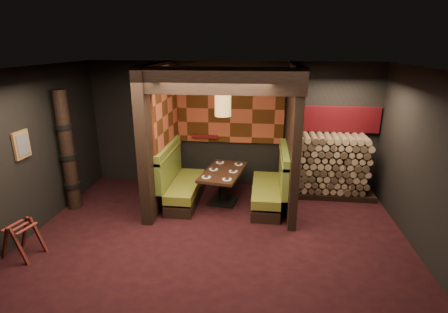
% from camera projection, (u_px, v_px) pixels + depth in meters
% --- Properties ---
extents(floor, '(6.50, 5.50, 0.02)m').
position_uv_depth(floor, '(215.00, 247.00, 5.80)').
color(floor, black).
rests_on(floor, ground).
extents(ceiling, '(6.50, 5.50, 0.02)m').
position_uv_depth(ceiling, '(213.00, 69.00, 4.91)').
color(ceiling, black).
rests_on(ceiling, ground).
extents(wall_back, '(6.50, 0.02, 2.85)m').
position_uv_depth(wall_back, '(231.00, 125.00, 7.96)').
color(wall_back, black).
rests_on(wall_back, ground).
extents(wall_front, '(6.50, 0.02, 2.85)m').
position_uv_depth(wall_front, '(164.00, 282.00, 2.75)').
color(wall_front, black).
rests_on(wall_front, ground).
extents(wall_left, '(0.02, 5.50, 2.85)m').
position_uv_depth(wall_left, '(17.00, 158.00, 5.71)').
color(wall_left, black).
rests_on(wall_left, ground).
extents(wall_right, '(0.02, 5.50, 2.85)m').
position_uv_depth(wall_right, '(439.00, 174.00, 4.99)').
color(wall_right, black).
rests_on(wall_right, ground).
extents(partition_left, '(0.20, 2.20, 2.85)m').
position_uv_depth(partition_left, '(160.00, 136.00, 7.06)').
color(partition_left, black).
rests_on(partition_left, floor).
extents(partition_right, '(0.15, 2.10, 2.85)m').
position_uv_depth(partition_right, '(292.00, 139.00, 6.81)').
color(partition_right, black).
rests_on(partition_right, floor).
extents(header_beam, '(2.85, 0.18, 0.44)m').
position_uv_depth(header_beam, '(218.00, 81.00, 5.64)').
color(header_beam, black).
rests_on(header_beam, partition_left).
extents(tapa_back_panel, '(2.40, 0.06, 1.55)m').
position_uv_depth(tapa_back_panel, '(230.00, 109.00, 7.79)').
color(tapa_back_panel, '#9D3F25').
rests_on(tapa_back_panel, wall_back).
extents(tapa_side_panel, '(0.04, 1.85, 1.45)m').
position_uv_depth(tapa_side_panel, '(167.00, 114.00, 7.08)').
color(tapa_side_panel, '#9D3F25').
rests_on(tapa_side_panel, partition_left).
extents(lacquer_shelf, '(0.60, 0.12, 0.07)m').
position_uv_depth(lacquer_shelf, '(205.00, 136.00, 8.00)').
color(lacquer_shelf, '#541011').
rests_on(lacquer_shelf, wall_back).
extents(booth_bench_left, '(0.68, 1.60, 1.14)m').
position_uv_depth(booth_bench_left, '(181.00, 184.00, 7.33)').
color(booth_bench_left, black).
rests_on(booth_bench_left, floor).
extents(booth_bench_right, '(0.68, 1.60, 1.14)m').
position_uv_depth(booth_bench_right, '(271.00, 188.00, 7.12)').
color(booth_bench_right, black).
rests_on(booth_bench_right, floor).
extents(dining_table, '(0.94, 1.44, 0.71)m').
position_uv_depth(dining_table, '(223.00, 181.00, 7.27)').
color(dining_table, black).
rests_on(dining_table, floor).
extents(place_settings, '(0.75, 1.16, 0.03)m').
position_uv_depth(place_settings, '(223.00, 170.00, 7.19)').
color(place_settings, white).
rests_on(place_settings, dining_table).
extents(pendant_lamp, '(0.32, 0.32, 0.99)m').
position_uv_depth(pendant_lamp, '(223.00, 104.00, 6.72)').
color(pendant_lamp, '#AB7F42').
rests_on(pendant_lamp, ceiling).
extents(framed_picture, '(0.05, 0.36, 0.46)m').
position_uv_depth(framed_picture, '(22.00, 145.00, 5.74)').
color(framed_picture, '#9B6A39').
rests_on(framed_picture, wall_left).
extents(luggage_rack, '(0.64, 0.51, 0.62)m').
position_uv_depth(luggage_rack, '(22.00, 238.00, 5.46)').
color(luggage_rack, '#44130F').
rests_on(luggage_rack, floor).
extents(totem_column, '(0.31, 0.31, 2.40)m').
position_uv_depth(totem_column, '(68.00, 152.00, 6.80)').
color(totem_column, black).
rests_on(totem_column, floor).
extents(firewood_stack, '(1.73, 0.70, 1.36)m').
position_uv_depth(firewood_stack, '(334.00, 166.00, 7.55)').
color(firewood_stack, black).
rests_on(firewood_stack, floor).
extents(mosaic_header, '(1.83, 0.10, 0.56)m').
position_uv_depth(mosaic_header, '(336.00, 119.00, 7.56)').
color(mosaic_header, maroon).
rests_on(mosaic_header, wall_back).
extents(bay_front_post, '(0.08, 0.08, 2.85)m').
position_uv_depth(bay_front_post, '(296.00, 136.00, 7.05)').
color(bay_front_post, black).
rests_on(bay_front_post, floor).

